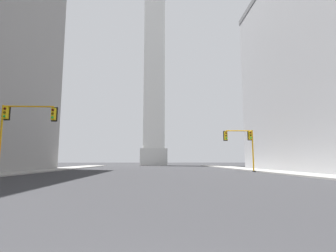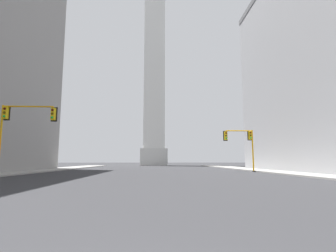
% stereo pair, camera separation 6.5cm
% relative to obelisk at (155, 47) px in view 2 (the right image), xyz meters
% --- Properties ---
extents(sidewalk_left, '(5.00, 91.13, 0.15)m').
position_rel_obelisk_xyz_m(sidewalk_left, '(-15.82, -48.60, -36.56)').
color(sidewalk_left, gray).
rests_on(sidewalk_left, ground_plane).
extents(sidewalk_right, '(5.00, 91.13, 0.15)m').
position_rel_obelisk_xyz_m(sidewalk_right, '(15.82, -48.60, -36.56)').
color(sidewalk_right, gray).
rests_on(sidewalk_right, ground_plane).
extents(obelisk, '(7.72, 7.72, 75.75)m').
position_rel_obelisk_xyz_m(obelisk, '(0.00, 0.00, 0.00)').
color(obelisk, silver).
rests_on(obelisk, ground_plane).
extents(traffic_light_mid_left, '(4.96, 0.53, 6.37)m').
position_rel_obelisk_xyz_m(traffic_light_mid_left, '(-11.84, -53.82, -31.78)').
color(traffic_light_mid_left, orange).
rests_on(traffic_light_mid_left, ground_plane).
extents(traffic_light_mid_right, '(4.05, 0.51, 5.46)m').
position_rel_obelisk_xyz_m(traffic_light_mid_right, '(11.82, -43.63, -32.51)').
color(traffic_light_mid_right, orange).
rests_on(traffic_light_mid_right, ground_plane).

